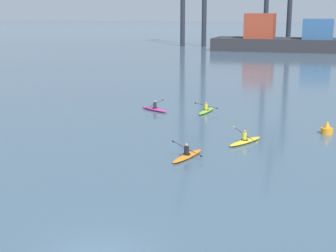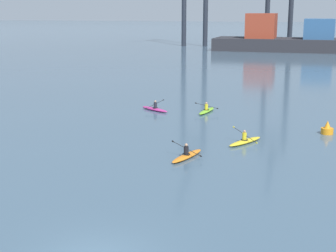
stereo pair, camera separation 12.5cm
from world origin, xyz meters
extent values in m
cube|color=#28282D|center=(7.42, 101.30, 1.39)|extent=(45.88, 11.57, 2.78)
cube|color=#993823|center=(-5.20, 101.30, 5.53)|extent=(6.42, 8.10, 5.50)
cube|color=#2D5684|center=(7.42, 101.30, 4.95)|extent=(6.42, 8.10, 4.34)
cylinder|color=orange|center=(8.49, 22.33, 0.23)|extent=(0.90, 0.90, 0.45)
cone|color=orange|center=(8.49, 22.33, 0.73)|extent=(0.50, 0.49, 0.55)
ellipsoid|color=#C13384|center=(-6.48, 27.07, 0.13)|extent=(3.22, 2.27, 0.26)
torus|color=black|center=(-6.39, 27.02, 0.27)|extent=(0.67, 0.67, 0.05)
cylinder|color=#23232D|center=(-6.39, 27.02, 0.51)|extent=(0.30, 0.30, 0.50)
sphere|color=tan|center=(-6.39, 27.02, 0.86)|extent=(0.19, 0.19, 0.19)
cylinder|color=black|center=(-6.44, 27.04, 0.61)|extent=(1.08, 1.77, 0.55)
ellipsoid|color=black|center=(-6.96, 26.17, 0.35)|extent=(0.14, 0.19, 0.15)
ellipsoid|color=black|center=(-5.91, 27.91, 0.87)|extent=(0.14, 0.19, 0.15)
ellipsoid|color=#7ABC2D|center=(-1.76, 27.64, 0.13)|extent=(1.08, 3.45, 0.26)
torus|color=black|center=(-1.78, 27.55, 0.27)|extent=(0.56, 0.56, 0.05)
cylinder|color=gold|center=(-1.78, 27.55, 0.51)|extent=(0.30, 0.30, 0.50)
sphere|color=tan|center=(-1.78, 27.55, 0.86)|extent=(0.19, 0.19, 0.19)
cylinder|color=black|center=(-1.77, 27.60, 0.61)|extent=(2.06, 0.33, 0.36)
ellipsoid|color=black|center=(-2.80, 27.74, 0.77)|extent=(0.20, 0.07, 0.14)
ellipsoid|color=black|center=(-0.74, 27.45, 0.45)|extent=(0.20, 0.07, 0.14)
ellipsoid|color=orange|center=(0.10, 13.40, 0.13)|extent=(1.50, 3.44, 0.26)
torus|color=black|center=(0.07, 13.30, 0.27)|extent=(0.60, 0.60, 0.05)
cylinder|color=black|center=(0.07, 13.30, 0.51)|extent=(0.30, 0.30, 0.50)
sphere|color=tan|center=(0.07, 13.30, 0.86)|extent=(0.19, 0.19, 0.19)
cylinder|color=black|center=(0.09, 13.35, 0.61)|extent=(1.94, 0.58, 0.68)
ellipsoid|color=black|center=(-0.88, 13.62, 0.93)|extent=(0.21, 0.09, 0.16)
ellipsoid|color=black|center=(1.05, 13.08, 0.29)|extent=(0.21, 0.09, 0.16)
ellipsoid|color=yellow|center=(3.06, 17.93, 0.13)|extent=(2.15, 3.27, 0.26)
torus|color=black|center=(3.01, 17.85, 0.27)|extent=(0.66, 0.66, 0.05)
cylinder|color=gold|center=(3.01, 17.85, 0.51)|extent=(0.30, 0.30, 0.50)
sphere|color=tan|center=(3.01, 17.85, 0.86)|extent=(0.19, 0.19, 0.19)
cylinder|color=black|center=(3.04, 17.89, 0.61)|extent=(1.75, 0.97, 0.79)
ellipsoid|color=yellow|center=(2.18, 18.36, 0.99)|extent=(0.20, 0.13, 0.17)
ellipsoid|color=yellow|center=(3.90, 17.42, 0.23)|extent=(0.20, 0.13, 0.17)
camera|label=1|loc=(7.33, -15.33, 8.91)|focal=53.28mm
camera|label=2|loc=(7.45, -15.30, 8.91)|focal=53.28mm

